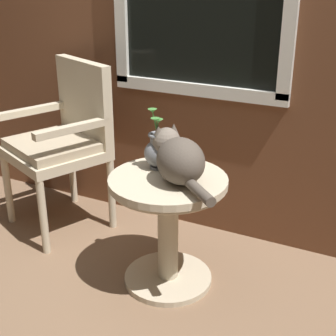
{
  "coord_description": "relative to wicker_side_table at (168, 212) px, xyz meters",
  "views": [
    {
      "loc": [
        1.02,
        -1.76,
        1.51
      ],
      "look_at": [
        0.08,
        0.1,
        0.63
      ],
      "focal_mm": 51.93,
      "sensor_mm": 36.0,
      "label": 1
    }
  ],
  "objects": [
    {
      "name": "cat",
      "position": [
        0.06,
        -0.01,
        0.29
      ],
      "size": [
        0.45,
        0.4,
        0.23
      ],
      "color": "brown",
      "rests_on": "wicker_side_table"
    },
    {
      "name": "wicker_chair",
      "position": [
        -0.83,
        0.29,
        0.17
      ],
      "size": [
        0.67,
        0.66,
        0.99
      ],
      "color": "beige",
      "rests_on": "ground_plane"
    },
    {
      "name": "back_wall",
      "position": [
        -0.08,
        0.62,
        0.91
      ],
      "size": [
        4.0,
        0.07,
        2.6
      ],
      "color": "brown",
      "rests_on": "ground_plane"
    },
    {
      "name": "pewter_vase_with_ivy",
      "position": [
        -0.1,
        0.08,
        0.28
      ],
      "size": [
        0.13,
        0.13,
        0.3
      ],
      "color": "slate",
      "rests_on": "wicker_side_table"
    },
    {
      "name": "wicker_side_table",
      "position": [
        0.0,
        0.0,
        0.0
      ],
      "size": [
        0.57,
        0.57,
        0.58
      ],
      "color": "beige",
      "rests_on": "ground_plane"
    },
    {
      "name": "ground_plane",
      "position": [
        -0.08,
        -0.1,
        -0.39
      ],
      "size": [
        6.0,
        6.0,
        0.0
      ],
      "primitive_type": "plane",
      "color": "#7F6047"
    }
  ]
}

